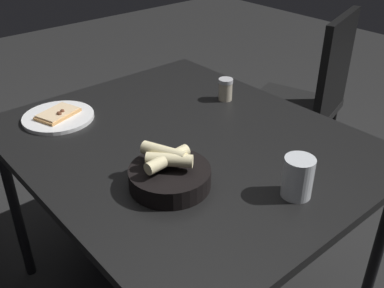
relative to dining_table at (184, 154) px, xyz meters
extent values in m
cube|color=black|center=(0.00, 0.00, 0.04)|extent=(1.19, 0.99, 0.03)
cylinder|color=black|center=(-0.53, -0.44, -0.33)|extent=(0.04, 0.04, 0.71)
cylinder|color=black|center=(-0.53, 0.44, -0.33)|extent=(0.04, 0.04, 0.71)
cylinder|color=black|center=(0.53, 0.44, -0.33)|extent=(0.04, 0.04, 0.71)
cylinder|color=white|center=(-0.41, -0.25, 0.06)|extent=(0.25, 0.25, 0.01)
cube|color=tan|center=(-0.41, -0.25, 0.08)|extent=(0.13, 0.17, 0.01)
cube|color=beige|center=(-0.41, -0.25, 0.08)|extent=(0.12, 0.15, 0.01)
sphere|color=brown|center=(-0.38, -0.25, 0.09)|extent=(0.02, 0.02, 0.02)
sphere|color=brown|center=(-0.39, -0.23, 0.09)|extent=(0.02, 0.02, 0.02)
sphere|color=brown|center=(-0.38, -0.25, 0.09)|extent=(0.02, 0.02, 0.02)
cylinder|color=black|center=(0.17, -0.20, 0.08)|extent=(0.23, 0.23, 0.06)
cylinder|color=beige|center=(0.17, -0.20, 0.14)|extent=(0.04, 0.14, 0.04)
cylinder|color=beige|center=(0.14, -0.19, 0.15)|extent=(0.14, 0.08, 0.04)
cylinder|color=beige|center=(0.18, -0.20, 0.15)|extent=(0.12, 0.11, 0.04)
cylinder|color=red|center=(0.22, -0.21, 0.08)|extent=(0.06, 0.06, 0.03)
cylinder|color=silver|center=(0.43, 0.04, 0.11)|extent=(0.08, 0.08, 0.12)
cylinder|color=#B37E15|center=(0.43, 0.04, 0.09)|extent=(0.07, 0.07, 0.06)
cylinder|color=#BFB299|center=(-0.13, 0.32, 0.09)|extent=(0.05, 0.05, 0.07)
cylinder|color=maroon|center=(-0.13, 0.32, 0.08)|extent=(0.05, 0.05, 0.04)
cylinder|color=#B7B7BC|center=(-0.13, 0.32, 0.14)|extent=(0.06, 0.06, 0.01)
cube|color=black|center=(-0.29, 0.97, -0.24)|extent=(0.55, 0.55, 0.04)
cube|color=black|center=(-0.10, 1.02, 0.02)|extent=(0.15, 0.41, 0.50)
cylinder|color=black|center=(-0.53, 1.09, -0.47)|extent=(0.03, 0.03, 0.42)
cylinder|color=black|center=(-0.42, 0.73, -0.47)|extent=(0.03, 0.03, 0.42)
cylinder|color=black|center=(-0.16, 1.20, -0.47)|extent=(0.03, 0.03, 0.42)
cylinder|color=black|center=(-0.05, 0.84, -0.47)|extent=(0.03, 0.03, 0.42)
camera|label=1|loc=(0.98, -0.80, 0.79)|focal=41.47mm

